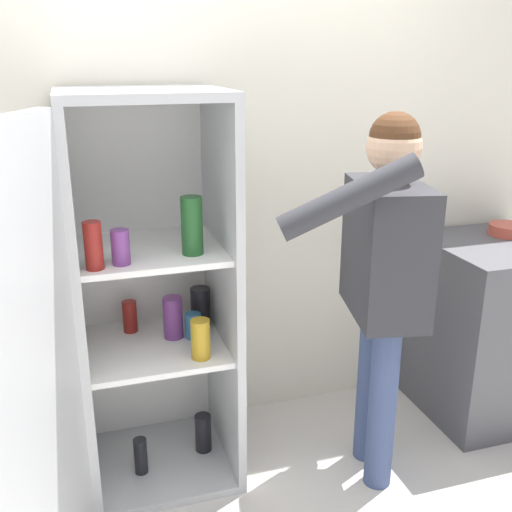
{
  "coord_description": "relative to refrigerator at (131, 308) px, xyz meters",
  "views": [
    {
      "loc": [
        -0.43,
        -1.65,
        1.74
      ],
      "look_at": [
        0.28,
        0.63,
        0.94
      ],
      "focal_mm": 42.0,
      "sensor_mm": 36.0,
      "label": 1
    }
  ],
  "objects": [
    {
      "name": "wall_back",
      "position": [
        0.26,
        0.43,
        0.47
      ],
      "size": [
        7.0,
        0.06,
        2.55
      ],
      "color": "silver",
      "rests_on": "ground_plane"
    },
    {
      "name": "refrigerator",
      "position": [
        0.0,
        0.0,
        0.0
      ],
      "size": [
        0.89,
        1.17,
        1.63
      ],
      "color": "#B7BABC",
      "rests_on": "ground_plane"
    },
    {
      "name": "person",
      "position": [
        0.97,
        -0.22,
        0.16
      ],
      "size": [
        0.69,
        0.59,
        1.55
      ],
      "color": "#384770",
      "rests_on": "ground_plane"
    },
    {
      "name": "counter",
      "position": [
        1.75,
        0.06,
        -0.36
      ],
      "size": [
        0.63,
        0.64,
        0.89
      ],
      "color": "#4C4C51",
      "rests_on": "ground_plane"
    },
    {
      "name": "bowl",
      "position": [
        1.88,
        0.16,
        0.11
      ],
      "size": [
        0.19,
        0.19,
        0.05
      ],
      "color": "#B24738",
      "rests_on": "counter"
    }
  ]
}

